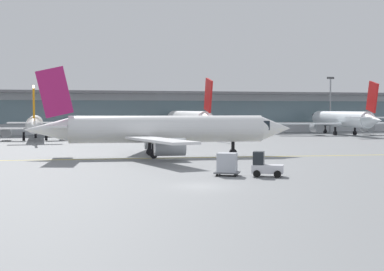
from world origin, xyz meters
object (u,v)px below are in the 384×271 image
(gate_airplane_1, at_px, (35,124))
(taxiing_regional_jet, at_px, (164,130))
(gate_airplane_2, at_px, (189,120))
(cargo_dolly_lead, at_px, (227,163))
(gate_airplane_3, at_px, (342,119))
(baggage_tug, at_px, (265,166))
(apron_light_mast_1, at_px, (330,102))

(gate_airplane_1, relative_size, taxiing_regional_jet, 0.90)
(gate_airplane_2, height_order, cargo_dolly_lead, gate_airplane_2)
(gate_airplane_3, relative_size, cargo_dolly_lead, 12.88)
(gate_airplane_3, height_order, baggage_tug, gate_airplane_3)
(apron_light_mast_1, bearing_deg, gate_airplane_3, -108.90)
(gate_airplane_1, xyz_separation_m, baggage_tug, (17.75, -64.37, -1.96))
(gate_airplane_2, bearing_deg, taxiing_regional_jet, 161.48)
(cargo_dolly_lead, relative_size, apron_light_mast_1, 0.20)
(gate_airplane_1, bearing_deg, baggage_tug, -163.16)
(gate_airplane_2, xyz_separation_m, gate_airplane_3, (33.89, -1.22, -0.06))
(taxiing_regional_jet, bearing_deg, gate_airplane_2, 76.73)
(gate_airplane_3, xyz_separation_m, apron_light_mast_1, (4.63, 13.52, 3.98))
(gate_airplane_1, bearing_deg, gate_airplane_2, -80.21)
(gate_airplane_2, bearing_deg, baggage_tug, 170.17)
(gate_airplane_2, relative_size, cargo_dolly_lead, 13.05)
(gate_airplane_2, relative_size, apron_light_mast_1, 2.56)
(gate_airplane_1, relative_size, gate_airplane_2, 0.85)
(gate_airplane_3, distance_m, taxiing_regional_jet, 67.46)
(baggage_tug, bearing_deg, gate_airplane_1, 132.47)
(gate_airplane_1, bearing_deg, gate_airplane_3, -85.71)
(cargo_dolly_lead, bearing_deg, gate_airplane_3, 80.45)
(gate_airplane_3, bearing_deg, apron_light_mast_1, -14.16)
(gate_airplane_3, distance_m, cargo_dolly_lead, 82.39)
(gate_airplane_1, xyz_separation_m, gate_airplane_3, (64.01, 3.21, 0.47))
(gate_airplane_1, relative_size, cargo_dolly_lead, 11.05)
(taxiing_regional_jet, xyz_separation_m, baggage_tug, (3.59, -22.13, -2.27))
(gate_airplane_1, relative_size, baggage_tug, 9.72)
(taxiing_regional_jet, relative_size, cargo_dolly_lead, 12.28)
(gate_airplane_1, xyz_separation_m, apron_light_mast_1, (68.64, 16.73, 4.44))
(gate_airplane_1, height_order, taxiing_regional_jet, taxiing_regional_jet)
(taxiing_regional_jet, bearing_deg, cargo_dolly_lead, -82.34)
(gate_airplane_3, xyz_separation_m, baggage_tug, (-46.26, -67.57, -2.43))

